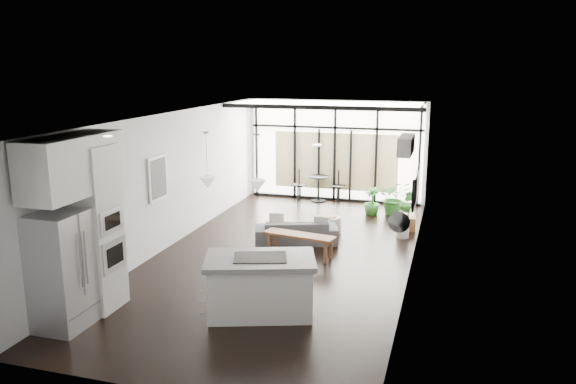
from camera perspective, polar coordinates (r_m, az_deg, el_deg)
The scene contains 28 objects.
floor at distance 11.37m, azimuth -0.43°, elevation -6.48°, with size 5.00×10.00×0.00m, color black.
ceiling at distance 10.76m, azimuth -0.46°, elevation 7.72°, with size 5.00×10.00×0.00m, color white.
wall_left at distance 11.93m, azimuth -12.01°, elevation 1.15°, with size 0.02×10.00×2.80m, color silver.
wall_right at distance 10.55m, azimuth 12.67°, elevation -0.42°, with size 0.02×10.00×2.80m, color silver.
wall_back at distance 15.75m, azimuth 4.86°, elevation 4.22°, with size 5.00×0.02×2.80m, color silver.
wall_front at distance 6.56m, azimuth -13.38°, elevation -8.73°, with size 5.00×0.02×2.80m, color silver.
glazing at distance 15.64m, azimuth 4.77°, elevation 4.15°, with size 5.00×0.20×2.80m, color black.
skylight at distance 14.63m, azimuth 4.16°, elevation 8.96°, with size 4.70×1.90×0.06m, color white.
neighbour_building at distance 15.75m, azimuth 4.80°, elevation 3.11°, with size 3.50×0.02×1.60m, color beige.
island at distance 8.72m, azimuth -2.82°, elevation -9.49°, with size 1.67×0.99×0.91m, color silver.
cooktop at distance 8.56m, azimuth -2.86°, elevation -6.64°, with size 0.80×0.53×0.01m, color black.
fridge at distance 8.80m, azimuth -21.89°, elevation -7.38°, with size 0.67×0.84×1.73m, color #9E9EA3.
appliance_column at distance 9.17m, azimuth -19.19°, elevation -3.50°, with size 0.67×0.70×2.60m, color silver.
upper_cabinets at distance 8.67m, azimuth -21.04°, elevation 2.57°, with size 0.62×1.75×0.86m, color silver.
pendant_left at distance 8.56m, azimuth -8.18°, elevation 0.94°, with size 0.26×0.26×0.18m, color white.
pendant_right at distance 8.27m, azimuth -3.13°, elevation 0.62°, with size 0.26×0.26×0.18m, color white.
sofa at distance 12.05m, azimuth 0.83°, elevation -3.62°, with size 1.76×0.51×0.69m, color #4C4C4E.
console_bench at distance 11.25m, azimuth 1.16°, elevation -5.43°, with size 1.46×0.36×0.47m, color brown.
pouf at distance 12.89m, azimuth 4.43°, elevation -3.32°, with size 0.45×0.45×0.36m, color beige.
crate at distance 13.37m, azimuth 11.92°, elevation -3.09°, with size 0.40×0.40×0.31m, color brown.
plant_tall at distance 14.56m, azimuth 10.73°, elevation -0.94°, with size 0.79×0.87×0.68m, color #286824.
plant_med at distance 14.44m, azimuth 8.49°, elevation -1.54°, with size 0.40×0.72×0.40m, color #286824.
plant_crate at distance 13.29m, azimuth 11.98°, elevation -1.87°, with size 0.35×0.64×0.28m, color #286824.
milk_can at distance 12.69m, azimuth 11.59°, elevation -3.34°, with size 0.28×0.28×0.55m, color beige.
bistro_set at distance 15.69m, azimuth 3.13°, elevation 0.29°, with size 1.43×0.57×0.69m, color black.
tv at distance 11.55m, azimuth 12.80°, elevation 0.21°, with size 0.05×1.10×0.65m, color black.
ac_unit at distance 9.58m, azimuth 11.92°, elevation 4.68°, with size 0.22×0.90×0.30m, color silver.
framed_art at distance 11.46m, azimuth -13.09°, elevation 1.39°, with size 0.04×0.70×0.90m, color black.
Camera 1 is at (3.12, -10.26, 3.79)m, focal length 35.00 mm.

